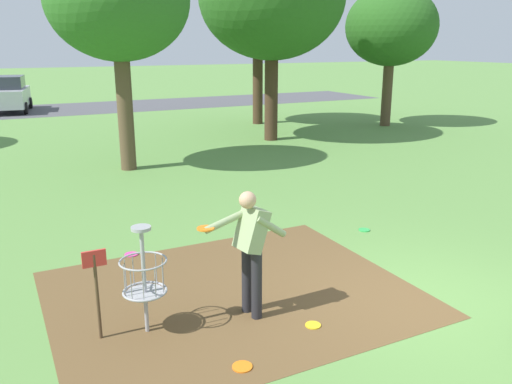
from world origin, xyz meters
TOP-DOWN VIEW (x-y plane):
  - ground_plane at (0.00, 0.00)m, footprint 160.00×160.00m
  - dirt_tee_pad at (-2.28, 1.53)m, footprint 5.02×4.12m
  - disc_golf_basket at (-3.72, 1.08)m, footprint 0.98×0.58m
  - player_throwing at (-2.31, 0.87)m, footprint 1.15×0.42m
  - frisbee_near_basket at (-3.22, 3.62)m, footprint 0.23×0.23m
  - frisbee_by_tee at (1.09, 2.80)m, footprint 0.22×0.22m
  - frisbee_mid_grass at (-2.93, -0.16)m, footprint 0.23×0.23m
  - frisbee_far_right at (-1.73, 0.24)m, footprint 0.20×0.20m
  - tree_near_right at (5.64, 16.21)m, footprint 4.04×4.04m
  - tree_mid_center at (-1.70, 9.97)m, footprint 3.80×3.80m
  - tree_mid_right at (10.35, 13.17)m, footprint 3.82×3.82m
  - parking_lot_strip at (0.00, 25.72)m, footprint 36.00×6.00m
  - parked_car_leftmost at (-4.06, 25.86)m, footprint 2.46×4.43m

SIDE VIEW (x-z plane):
  - ground_plane at x=0.00m, z-range 0.00..0.00m
  - parking_lot_strip at x=0.00m, z-range 0.00..0.01m
  - dirt_tee_pad at x=-2.28m, z-range 0.00..0.01m
  - frisbee_near_basket at x=-3.22m, z-range 0.00..0.02m
  - frisbee_by_tee at x=1.09m, z-range 0.00..0.02m
  - frisbee_mid_grass at x=-2.93m, z-range 0.00..0.02m
  - frisbee_far_right at x=-1.73m, z-range 0.00..0.02m
  - disc_golf_basket at x=-3.72m, z-range 0.06..1.45m
  - parked_car_leftmost at x=-4.06m, z-range 0.00..1.84m
  - player_throwing at x=-2.31m, z-range 0.13..1.84m
  - tree_mid_right at x=10.35m, z-range 1.23..7.01m
  - tree_mid_center at x=-1.70m, z-range 1.46..7.67m
  - tree_near_right at x=5.64m, z-range 1.46..7.87m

